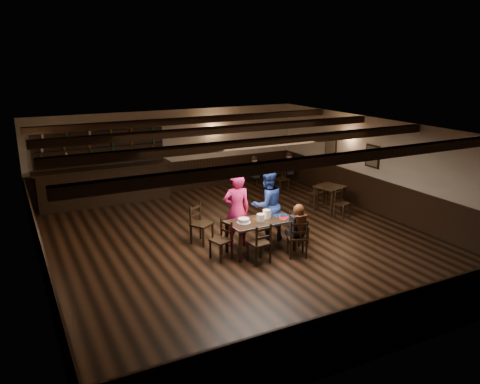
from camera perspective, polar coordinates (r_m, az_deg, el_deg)
name	(u,v)px	position (r m, az deg, el deg)	size (l,w,h in m)	color
ground	(242,242)	(11.44, 0.21, -6.07)	(10.00, 10.00, 0.00)	black
room_shell	(241,172)	(10.93, 0.17, 2.50)	(9.02, 10.02, 2.71)	beige
dining_table	(261,224)	(10.68, 2.58, -3.89)	(1.57, 0.81, 0.75)	black
chair_near_left	(261,241)	(10.10, 2.59, -5.95)	(0.46, 0.44, 0.91)	black
chair_near_right	(298,235)	(10.47, 7.08, -5.27)	(0.54, 0.53, 0.90)	black
chair_end_left	(223,236)	(10.39, -2.03, -5.43)	(0.48, 0.50, 0.87)	black
chair_end_right	(297,225)	(11.22, 6.96, -4.07)	(0.43, 0.44, 0.81)	black
chair_far_pushed	(199,220)	(11.25, -5.05, -3.48)	(0.60, 0.59, 0.96)	black
woman_pink	(237,210)	(10.95, -0.40, -2.22)	(0.64, 0.42, 1.76)	#DA206F
man_blue	(267,205)	(11.32, 3.32, -1.58)	(0.86, 0.67, 1.77)	navy
seated_person	(298,222)	(10.42, 7.10, -3.65)	(0.33, 0.49, 0.79)	black
cake	(244,221)	(10.49, 0.45, -3.52)	(0.31, 0.31, 0.10)	white
plate_stack_a	(261,218)	(10.58, 2.54, -3.13)	(0.18, 0.18, 0.17)	white
plate_stack_b	(267,214)	(10.77, 3.26, -2.69)	(0.17, 0.17, 0.20)	white
tea_light	(259,218)	(10.74, 2.31, -3.17)	(0.05, 0.05, 0.06)	#A5A8AD
salt_shaker	(279,217)	(10.75, 4.78, -3.09)	(0.03, 0.03, 0.08)	silver
pepper_shaker	(278,217)	(10.75, 4.71, -3.05)	(0.04, 0.04, 0.10)	#A5A8AD
drink_glass	(270,215)	(10.85, 3.63, -2.80)	(0.07, 0.07, 0.11)	silver
menu_red	(284,218)	(10.84, 5.33, -3.16)	(0.28, 0.20, 0.00)	maroon
menu_blue	(280,215)	(11.02, 4.93, -2.82)	(0.31, 0.22, 0.00)	#0D1E45
bar_counter	(104,180)	(14.80, -16.21, 1.42)	(4.08, 0.70, 2.20)	black
back_table_a	(330,190)	(13.72, 10.91, 0.28)	(0.90, 0.90, 0.75)	black
back_table_b	(271,169)	(16.01, 3.77, 2.85)	(0.93, 0.93, 0.75)	black
bg_patron_left	(255,167)	(15.52, 1.78, 3.10)	(0.22, 0.35, 0.72)	black
bg_patron_right	(289,163)	(16.10, 5.99, 3.58)	(0.30, 0.41, 0.76)	black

